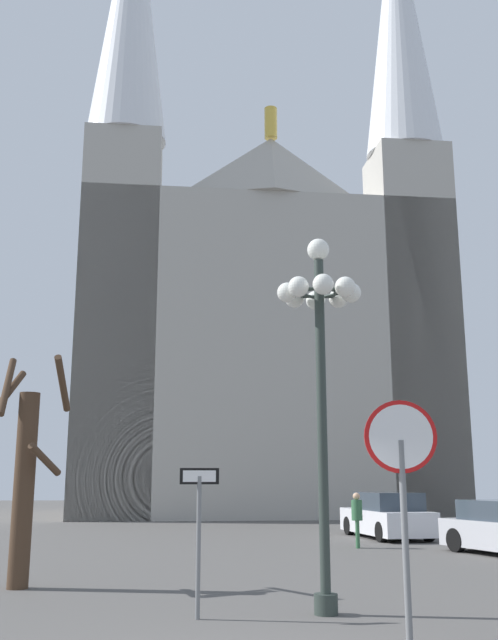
# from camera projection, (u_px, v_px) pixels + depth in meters

# --- Properties ---
(cathedral) EXTENTS (21.18, 15.19, 38.81)m
(cathedral) POSITION_uv_depth(u_px,v_px,m) (261.00, 319.00, 42.10)
(cathedral) COLOR #ADA89E
(cathedral) RESTS_ON ground
(stop_sign) EXTENTS (0.87, 0.08, 2.92)m
(stop_sign) POSITION_uv_depth(u_px,v_px,m) (402.00, 471.00, 8.49)
(stop_sign) COLOR slate
(stop_sign) RESTS_ON ground
(one_way_arrow_sign) EXTENTS (0.59, 0.14, 2.15)m
(one_way_arrow_sign) POSITION_uv_depth(u_px,v_px,m) (199.00, 523.00, 10.65)
(one_way_arrow_sign) COLOR slate
(one_way_arrow_sign) RESTS_ON ground
(street_lamp) EXTENTS (1.39, 1.39, 5.91)m
(street_lamp) POSITION_uv_depth(u_px,v_px,m) (320.00, 344.00, 11.59)
(street_lamp) COLOR #2D3833
(street_lamp) RESTS_ON ground
(bare_tree) EXTENTS (1.32, 1.32, 4.38)m
(bare_tree) POSITION_uv_depth(u_px,v_px,m) (25.00, 475.00, 13.67)
(bare_tree) COLOR #473323
(bare_tree) RESTS_ON ground
(parked_car_near_white) EXTENTS (2.58, 4.79, 1.52)m
(parked_car_near_white) POSITION_uv_depth(u_px,v_px,m) (387.00, 516.00, 24.49)
(parked_car_near_white) COLOR silver
(parked_car_near_white) RESTS_ON ground
(pedestrian_walking) EXTENTS (0.32, 0.32, 1.58)m
(pedestrian_walking) POSITION_uv_depth(u_px,v_px,m) (357.00, 515.00, 21.08)
(pedestrian_walking) COLOR #33663F
(pedestrian_walking) RESTS_ON ground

